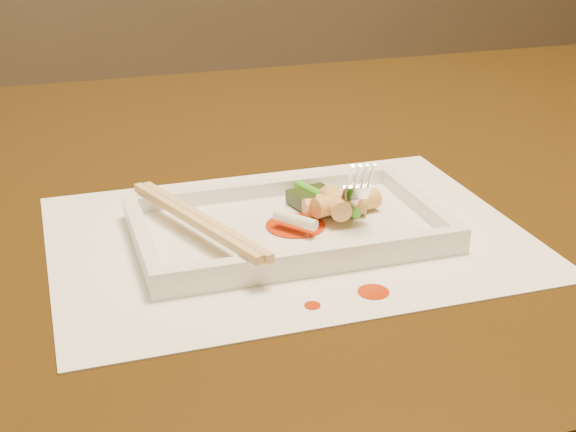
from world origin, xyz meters
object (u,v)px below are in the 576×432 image
object	(u,v)px
placemat	(288,236)
fork	(359,130)
chopstick_a	(193,220)
table	(280,258)
plate_base	(288,231)

from	to	relation	value
placemat	fork	distance (m)	0.11
placemat	chopstick_a	xyz separation A→B (m)	(-0.08, 0.00, 0.03)
placemat	chopstick_a	size ratio (longest dim) A/B	2.14
table	fork	bearing A→B (deg)	-77.89
plate_base	fork	distance (m)	0.11
plate_base	fork	size ratio (longest dim) A/B	1.86
plate_base	table	bearing A→B (deg)	75.40
table	placemat	size ratio (longest dim) A/B	3.50
table	chopstick_a	size ratio (longest dim) A/B	7.49
placemat	chopstick_a	world-z (taller)	chopstick_a
fork	chopstick_a	bearing A→B (deg)	-173.25
chopstick_a	fork	size ratio (longest dim) A/B	1.34
fork	table	bearing A→B (deg)	102.11
placemat	plate_base	distance (m)	0.00
chopstick_a	fork	bearing A→B (deg)	6.75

